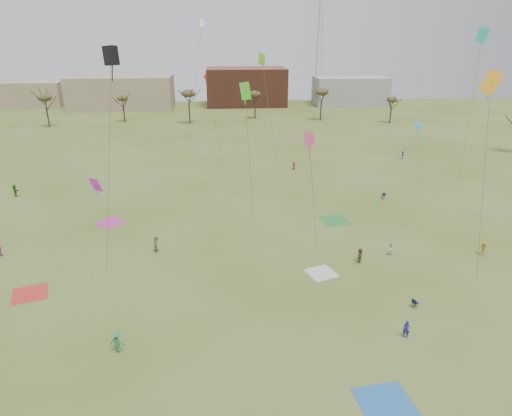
{
  "coord_description": "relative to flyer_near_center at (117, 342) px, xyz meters",
  "views": [
    {
      "loc": [
        -3.3,
        -31.07,
        22.8
      ],
      "look_at": [
        0.0,
        12.0,
        5.5
      ],
      "focal_mm": 30.81,
      "sensor_mm": 36.0,
      "label": 1
    }
  ],
  "objects": [
    {
      "name": "flyer_mid_b",
      "position": [
        36.67,
        13.04,
        -0.07
      ],
      "size": [
        1.18,
        1.21,
        1.67
      ],
      "primitive_type": "imported",
      "rotation": [
        0.0,
        0.0,
        5.45
      ],
      "color": "#AF6E20",
      "rests_on": "ground"
    },
    {
      "name": "blanket_red",
      "position": [
        -10.0,
        8.82,
        -0.9
      ],
      "size": [
        3.87,
        3.87,
        0.03
      ],
      "primitive_type": "cube",
      "rotation": [
        0.0,
        0.0,
        1.89
      ],
      "color": "red",
      "rests_on": "ground"
    },
    {
      "name": "blanket_cream",
      "position": [
        18.13,
        10.47,
        -0.9
      ],
      "size": [
        3.47,
        3.47,
        0.03
      ],
      "primitive_type": "cube",
      "rotation": [
        0.0,
        0.0,
        1.92
      ],
      "color": "silver",
      "rests_on": "ground"
    },
    {
      "name": "radio_tower",
      "position": [
        41.79,
        128.11,
        18.31
      ],
      "size": [
        1.51,
        1.72,
        41.0
      ],
      "color": "#9EA3A8",
      "rests_on": "ground"
    },
    {
      "name": "spectator_mid_e",
      "position": [
        26.53,
        13.7,
        -0.1
      ],
      "size": [
        0.98,
        0.93,
        1.61
      ],
      "primitive_type": "imported",
      "rotation": [
        0.0,
        0.0,
        5.73
      ],
      "color": "silver",
      "rests_on": "ground"
    },
    {
      "name": "spectator_fore_c",
      "position": [
        22.67,
        12.49,
        -0.08
      ],
      "size": [
        0.95,
        1.59,
        1.64
      ],
      "primitive_type": "imported",
      "rotation": [
        0.0,
        0.0,
        4.38
      ],
      "color": "brown",
      "rests_on": "ground"
    },
    {
      "name": "blanket_blue",
      "position": [
        18.73,
        -6.64,
        -0.9
      ],
      "size": [
        4.0,
        4.0,
        0.03
      ],
      "primitive_type": "cube",
      "rotation": [
        0.0,
        0.0,
        1.69
      ],
      "color": "#2866B1",
      "rests_on": "ground"
    },
    {
      "name": "flyer_near_right",
      "position": [
        22.69,
        -0.03,
        -0.14
      ],
      "size": [
        0.66,
        0.6,
        1.52
      ],
      "primitive_type": "imported",
      "rotation": [
        0.0,
        0.0,
        5.75
      ],
      "color": "navy",
      "rests_on": "ground"
    },
    {
      "name": "blanket_plum",
      "position": [
        -6.29,
        25.23,
        -0.9
      ],
      "size": [
        4.37,
        4.37,
        0.03
      ],
      "primitive_type": "cube",
      "rotation": [
        0.0,
        0.0,
        0.72
      ],
      "color": "#B83885",
      "rests_on": "ground"
    },
    {
      "name": "flyer_far_b",
      "position": [
        21.02,
        46.86,
        -0.19
      ],
      "size": [
        0.83,
        0.76,
        1.43
      ],
      "primitive_type": "imported",
      "rotation": [
        0.0,
        0.0,
        0.56
      ],
      "color": "#A81C46",
      "rests_on": "ground"
    },
    {
      "name": "camp_chair_center",
      "position": [
        25.17,
        4.0,
        -0.64
      ],
      "size": [
        0.72,
        0.71,
        0.87
      ],
      "rotation": [
        0.0,
        0.0,
        2.1
      ],
      "color": "#15153B",
      "rests_on": "ground"
    },
    {
      "name": "flyer_far_c",
      "position": [
        43.18,
        52.47,
        -0.15
      ],
      "size": [
        0.58,
        0.98,
        1.51
      ],
      "primitive_type": "imported",
      "rotation": [
        0.0,
        0.0,
        4.7
      ],
      "color": "navy",
      "rests_on": "ground"
    },
    {
      "name": "flyer_far_a",
      "position": [
        -22.68,
        36.36,
        -0.0
      ],
      "size": [
        1.59,
        1.52,
        1.8
      ],
      "primitive_type": "imported",
      "rotation": [
        0.0,
        0.0,
        2.4
      ],
      "color": "#307727",
      "rests_on": "ground"
    },
    {
      "name": "spectator_fore_b",
      "position": [
        0.85,
        16.61,
        0.06
      ],
      "size": [
        0.9,
        1.06,
        1.92
      ],
      "primitive_type": "imported",
      "rotation": [
        0.0,
        0.0,
        1.37
      ],
      "color": "#928B5D",
      "rests_on": "ground"
    },
    {
      "name": "building_grey",
      "position": [
        51.79,
        121.11,
        3.6
      ],
      "size": [
        24.0,
        12.0,
        9.0
      ],
      "primitive_type": "cube",
      "color": "gray",
      "rests_on": "ground"
    },
    {
      "name": "spectator_mid_d",
      "position": [
        -16.17,
        16.84,
        -0.14
      ],
      "size": [
        0.76,
        0.96,
        1.53
      ],
      "primitive_type": "imported",
      "rotation": [
        0.0,
        0.0,
        2.08
      ],
      "color": "purple",
      "rests_on": "ground"
    },
    {
      "name": "kites_aloft",
      "position": [
        7.49,
        33.28,
        18.87
      ],
      "size": [
        67.34,
        70.79,
        24.25
      ],
      "color": "red",
      "rests_on": "ground"
    },
    {
      "name": "building_brick",
      "position": [
        16.79,
        123.11,
        5.1
      ],
      "size": [
        26.0,
        16.0,
        12.0
      ],
      "primitive_type": "cube",
      "color": "brown",
      "rests_on": "ground"
    },
    {
      "name": "building_tan_west",
      "position": [
        -53.21,
        125.11,
        3.1
      ],
      "size": [
        20.0,
        12.0,
        8.0
      ],
      "primitive_type": "cube",
      "color": "#937F60",
      "rests_on": "ground"
    },
    {
      "name": "ground",
      "position": [
        11.79,
        3.11,
        -0.9
      ],
      "size": [
        260.0,
        260.0,
        0.0
      ],
      "primitive_type": "plane",
      "color": "#45591C",
      "rests_on": "ground"
    },
    {
      "name": "blanket_olive",
      "position": [
        22.83,
        23.74,
        -0.9
      ],
      "size": [
        3.99,
        3.99,
        0.03
      ],
      "primitive_type": "cube",
      "rotation": [
        0.0,
        0.0,
        0.18
      ],
      "color": "#2E7F35",
      "rests_on": "ground"
    },
    {
      "name": "building_tan",
      "position": [
        -23.21,
        118.11,
        4.1
      ],
      "size": [
        32.0,
        14.0,
        10.0
      ],
      "primitive_type": "cube",
      "color": "#937F60",
      "rests_on": "ground"
    },
    {
      "name": "tree_line",
      "position": [
        8.94,
        82.24,
        6.19
      ],
      "size": [
        117.44,
        49.32,
        8.91
      ],
      "color": "#3A2B1E",
      "rests_on": "ground"
    },
    {
      "name": "flyer_near_center",
      "position": [
        0.0,
        0.0,
        0.0
      ],
      "size": [
        1.26,
        0.86,
        1.8
      ],
      "primitive_type": "imported",
      "rotation": [
        0.0,
        0.0,
        2.97
      ],
      "color": "#297D4C",
      "rests_on": "ground"
    },
    {
      "name": "camp_chair_right",
      "position": [
        31.81,
        31.05,
        -0.64
      ],
      "size": [
        0.73,
        0.74,
        0.87
      ],
      "rotation": [
        0.0,
        0.0,
        5.58
      ],
      "color": "#131F35",
      "rests_on": "ground"
    }
  ]
}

